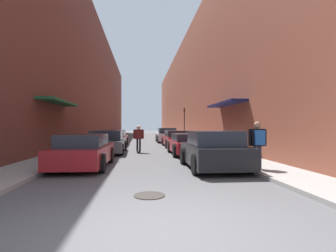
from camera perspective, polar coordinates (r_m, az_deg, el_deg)
name	(u,v)px	position (r m, az deg, el deg)	size (l,w,h in m)	color
ground	(143,140)	(29.48, -5.47, -3.14)	(140.56, 140.56, 0.00)	#515154
curb_strip_left	(111,138)	(36.08, -12.35, -2.49)	(1.80, 63.89, 0.12)	gray
curb_strip_right	(174,137)	(36.14, 1.23, -2.49)	(1.80, 63.89, 0.12)	gray
building_row_left	(89,84)	(36.91, -16.88, 8.65)	(4.90, 63.89, 14.36)	brown
building_row_right	(194,92)	(36.89, 5.74, 7.39)	(4.90, 63.89, 12.76)	brown
parked_car_left_0	(84,151)	(10.41, -17.84, -5.28)	(1.89, 4.16, 1.26)	maroon
parked_car_left_1	(107,142)	(15.81, -13.08, -3.46)	(2.08, 4.55, 1.32)	#515459
parked_car_left_2	(114,138)	(21.31, -11.66, -2.61)	(2.04, 4.28, 1.29)	maroon
parked_car_right_0	(213,151)	(9.79, 9.84, -5.29)	(2.02, 3.98, 1.39)	black
parked_car_right_1	(187,144)	(14.50, 4.24, -3.98)	(1.90, 4.16, 1.16)	maroon
parked_car_right_2	(176,139)	(20.03, 1.73, -2.82)	(1.88, 4.72, 1.25)	maroon
parked_car_right_3	(167,135)	(25.93, -0.31, -2.04)	(2.00, 4.36, 1.42)	#B7B7BC
skateboarder	(139,136)	(15.63, -6.42, -2.16)	(0.62, 0.78, 1.62)	black
manhole_cover	(149,195)	(6.07, -4.06, -14.84)	(0.70, 0.70, 0.02)	#332D28
traffic_light	(184,120)	(27.58, 3.58, 1.27)	(0.16, 0.22, 3.39)	#2D2D2D
pedestrian	(258,139)	(9.37, 18.98, -2.75)	(0.64, 0.35, 1.60)	#2D3351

